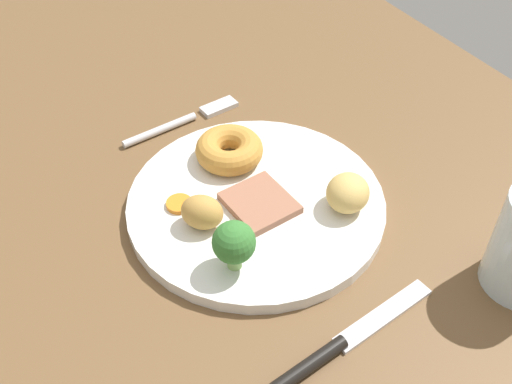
{
  "coord_description": "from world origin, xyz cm",
  "views": [
    {
      "loc": [
        41.14,
        -21.5,
        48.42
      ],
      "look_at": [
        3.12,
        1.04,
        6.0
      ],
      "focal_mm": 42.93,
      "sensor_mm": 36.0,
      "label": 1
    }
  ],
  "objects": [
    {
      "name": "fork",
      "position": [
        -13.72,
        1.12,
        3.99
      ],
      "size": [
        2.72,
        15.32,
        0.9
      ],
      "rotation": [
        0.0,
        0.0,
        1.65
      ],
      "color": "silver",
      "rests_on": "dining_table"
    },
    {
      "name": "carrot_coin_front",
      "position": [
        -0.41,
        -6.04,
        5.24
      ],
      "size": [
        2.64,
        2.64,
        0.49
      ],
      "primitive_type": "cylinder",
      "color": "orange",
      "rests_on": "dinner_plate"
    },
    {
      "name": "dining_table",
      "position": [
        0.0,
        0.0,
        1.8
      ],
      "size": [
        120.0,
        84.0,
        3.6
      ],
      "primitive_type": "cube",
      "color": "brown",
      "rests_on": "ground"
    },
    {
      "name": "meat_slice_main",
      "position": [
        4.12,
        0.86,
        5.4
      ],
      "size": [
        7.0,
        6.41,
        0.8
      ],
      "primitive_type": "cube",
      "rotation": [
        0.0,
        0.0,
        3.21
      ],
      "color": "#9E664C",
      "rests_on": "dinner_plate"
    },
    {
      "name": "roast_potato_left",
      "position": [
        3.48,
        -5.16,
        6.67
      ],
      "size": [
        5.34,
        5.27,
        3.34
      ],
      "primitive_type": "ellipsoid",
      "rotation": [
        0.0,
        0.0,
        3.87
      ],
      "color": "#BC8C42",
      "rests_on": "dinner_plate"
    },
    {
      "name": "dinner_plate",
      "position": [
        3.12,
        1.04,
        4.3
      ],
      "size": [
        26.21,
        26.21,
        1.4
      ],
      "primitive_type": "cylinder",
      "color": "white",
      "rests_on": "dining_table"
    },
    {
      "name": "knife",
      "position": [
        20.76,
        -1.82,
        4.05
      ],
      "size": [
        3.4,
        18.55,
        1.2
      ],
      "rotation": [
        0.0,
        0.0,
        1.68
      ],
      "color": "black",
      "rests_on": "dining_table"
    },
    {
      "name": "roast_potato_right",
      "position": [
        8.54,
        8.3,
        6.81
      ],
      "size": [
        6.28,
        6.34,
        3.62
      ],
      "primitive_type": "ellipsoid",
      "rotation": [
        0.0,
        0.0,
        2.26
      ],
      "color": "#D8B260",
      "rests_on": "dinner_plate"
    },
    {
      "name": "broccoli_floret",
      "position": [
        9.57,
        -5.04,
        8.08
      ],
      "size": [
        3.94,
        3.94,
        5.17
      ],
      "color": "#8CB766",
      "rests_on": "dinner_plate"
    },
    {
      "name": "yorkshire_pudding",
      "position": [
        -3.66,
        1.72,
        6.35
      ],
      "size": [
        7.3,
        7.3,
        2.71
      ],
      "primitive_type": "torus",
      "color": "#C68938",
      "rests_on": "dinner_plate"
    }
  ]
}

